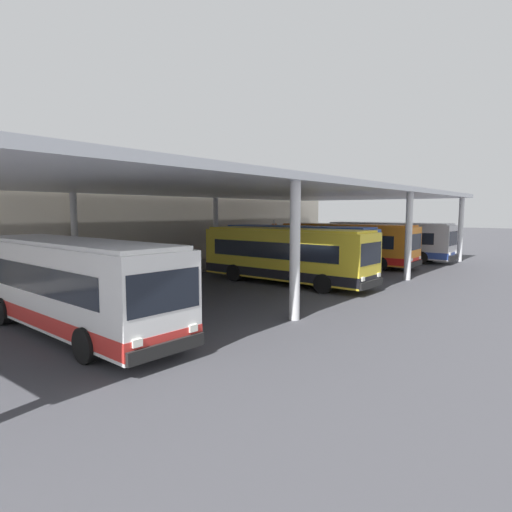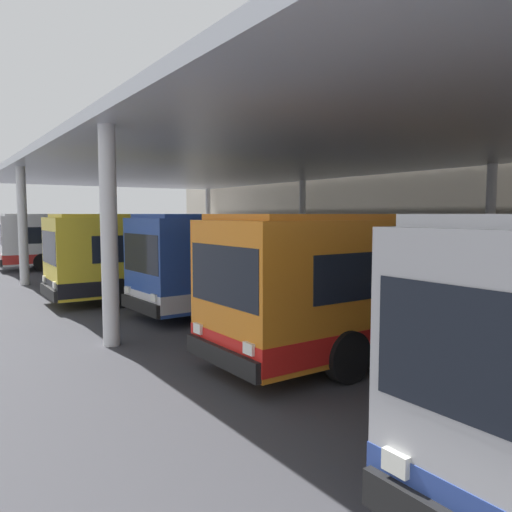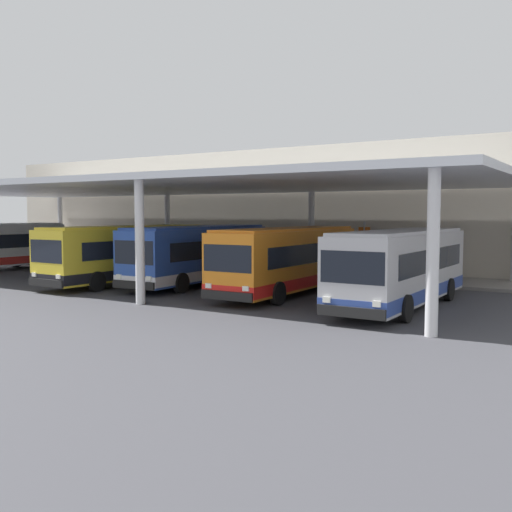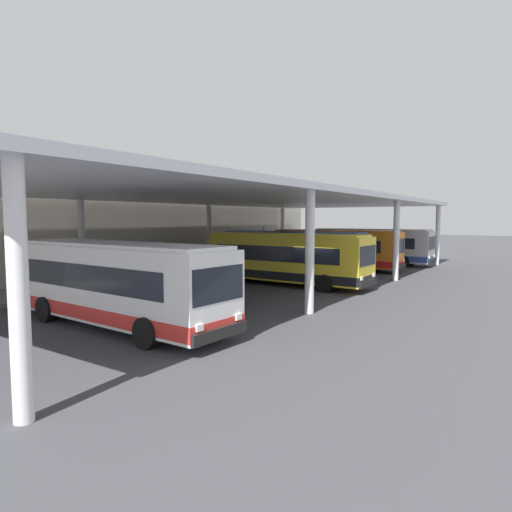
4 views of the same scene
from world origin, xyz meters
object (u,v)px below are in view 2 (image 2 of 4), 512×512
(bus_second_bay, at_px, (191,253))
(trash_bin, at_px, (373,265))
(bus_far_bay, at_px, (406,276))
(bus_middle_bay, at_px, (281,258))
(bench_waiting, at_px, (338,262))
(bus_nearest_bay, at_px, (96,239))

(bus_second_bay, bearing_deg, trash_bin, 86.53)
(bus_second_bay, distance_m, bus_far_bay, 9.64)
(bus_second_bay, distance_m, bus_middle_bay, 4.07)
(bus_second_bay, height_order, bus_middle_bay, same)
(bus_middle_bay, xyz_separation_m, bench_waiting, (-5.28, 7.69, -0.99))
(bus_second_bay, xyz_separation_m, bench_waiting, (-1.55, 9.33, -0.99))
(bus_nearest_bay, distance_m, bus_second_bay, 12.75)
(trash_bin, bearing_deg, bus_middle_bay, -68.56)
(bus_middle_bay, height_order, trash_bin, bus_middle_bay)
(bus_second_bay, distance_m, bench_waiting, 9.51)
(bus_nearest_bay, relative_size, trash_bin, 10.85)
(bench_waiting, bearing_deg, bus_nearest_bay, -140.21)
(bus_second_bay, height_order, trash_bin, bus_second_bay)
(bus_second_bay, bearing_deg, bus_far_bay, 6.24)
(bus_middle_bay, xyz_separation_m, bus_far_bay, (5.85, -0.59, 0.00))
(bus_middle_bay, distance_m, bus_far_bay, 5.88)
(bus_middle_bay, bearing_deg, trash_bin, 111.44)
(bench_waiting, xyz_separation_m, trash_bin, (2.13, 0.31, 0.01))
(bench_waiting, bearing_deg, trash_bin, 8.40)
(bench_waiting, distance_m, trash_bin, 2.16)
(bus_second_bay, bearing_deg, bus_middle_bay, 23.76)
(bus_middle_bay, distance_m, trash_bin, 8.65)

